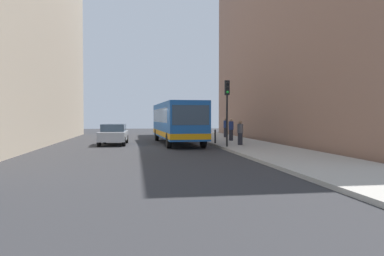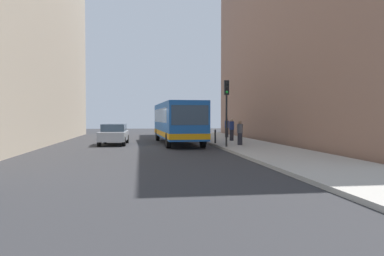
% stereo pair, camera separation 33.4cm
% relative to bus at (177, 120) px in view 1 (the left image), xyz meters
% --- Properties ---
extents(ground_plane, '(80.00, 80.00, 0.00)m').
position_rel_bus_xyz_m(ground_plane, '(-0.98, -3.40, -1.73)').
color(ground_plane, '#2D2D30').
extents(sidewalk, '(4.40, 40.00, 0.15)m').
position_rel_bus_xyz_m(sidewalk, '(4.42, -3.40, -1.65)').
color(sidewalk, '#ADA89E').
rests_on(sidewalk, ground).
extents(building_left, '(7.00, 32.00, 15.65)m').
position_rel_bus_xyz_m(building_left, '(-12.48, 0.60, 6.10)').
color(building_left, '#B2A38C').
rests_on(building_left, ground).
extents(building_right, '(7.00, 32.00, 17.81)m').
position_rel_bus_xyz_m(building_right, '(10.52, 0.60, 7.18)').
color(building_right, '#936B56').
rests_on(building_right, ground).
extents(bus, '(2.96, 11.11, 3.00)m').
position_rel_bus_xyz_m(bus, '(0.00, 0.00, 0.00)').
color(bus, '#19519E').
rests_on(bus, ground).
extents(car_beside_bus, '(1.99, 4.46, 1.48)m').
position_rel_bus_xyz_m(car_beside_bus, '(-4.59, -0.53, -0.94)').
color(car_beside_bus, '#A5A8AD').
rests_on(car_beside_bus, ground).
extents(traffic_light, '(0.28, 0.33, 4.10)m').
position_rel_bus_xyz_m(traffic_light, '(2.57, -5.12, 1.28)').
color(traffic_light, black).
rests_on(traffic_light, sidewalk).
extents(bollard_near, '(0.11, 0.11, 0.95)m').
position_rel_bus_xyz_m(bollard_near, '(2.47, -2.16, -1.10)').
color(bollard_near, black).
rests_on(bollard_near, sidewalk).
extents(bollard_mid, '(0.11, 0.11, 0.95)m').
position_rel_bus_xyz_m(bollard_mid, '(2.47, 0.49, -1.10)').
color(bollard_mid, black).
rests_on(bollard_mid, sidewalk).
extents(bollard_far, '(0.11, 0.11, 0.95)m').
position_rel_bus_xyz_m(bollard_far, '(2.47, 3.14, -1.10)').
color(bollard_far, black).
rests_on(bollard_far, sidewalk).
extents(bollard_farthest, '(0.11, 0.11, 0.95)m').
position_rel_bus_xyz_m(bollard_farthest, '(2.47, 5.78, -1.10)').
color(bollard_farthest, black).
rests_on(bollard_farthest, sidewalk).
extents(pedestrian_near_signal, '(0.38, 0.38, 1.59)m').
position_rel_bus_xyz_m(pedestrian_near_signal, '(3.76, -3.95, -0.78)').
color(pedestrian_near_signal, '#26262D').
rests_on(pedestrian_near_signal, sidewalk).
extents(pedestrian_mid_sidewalk, '(0.38, 0.38, 1.73)m').
position_rel_bus_xyz_m(pedestrian_mid_sidewalk, '(4.32, 0.51, -0.71)').
color(pedestrian_mid_sidewalk, '#26262D').
rests_on(pedestrian_mid_sidewalk, sidewalk).
extents(pedestrian_far_sidewalk, '(0.38, 0.38, 1.74)m').
position_rel_bus_xyz_m(pedestrian_far_sidewalk, '(5.08, 5.32, -0.70)').
color(pedestrian_far_sidewalk, '#26262D').
rests_on(pedestrian_far_sidewalk, sidewalk).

